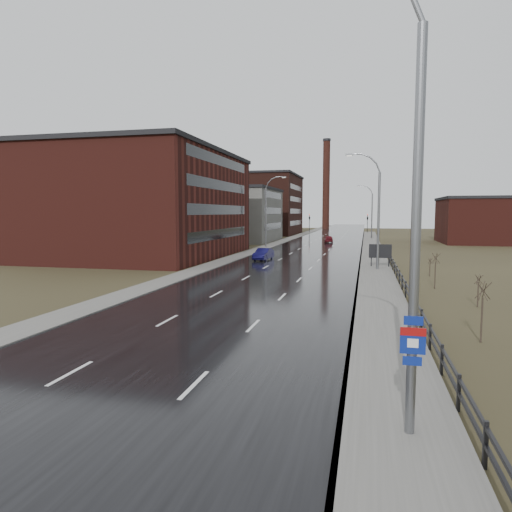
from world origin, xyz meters
The scene contains 24 objects.
ground centered at (0.00, 0.00, 0.00)m, with size 320.00×320.00×0.00m, color #2D2819.
road centered at (0.00, 60.00, 0.03)m, with size 14.00×300.00×0.06m, color black.
sidewalk_right centered at (8.60, 35.00, 0.09)m, with size 3.20×180.00×0.18m, color #595651.
curb_right centered at (7.08, 35.00, 0.09)m, with size 0.16×180.00×0.18m, color slate.
sidewalk_left centered at (-8.20, 60.00, 0.06)m, with size 2.40×260.00×0.12m, color #595651.
warehouse_near centered at (-20.99, 45.00, 6.76)m, with size 22.44×28.56×13.50m.
warehouse_mid centered at (-17.99, 78.00, 5.26)m, with size 16.32×20.40×10.50m.
warehouse_far centered at (-22.99, 108.00, 7.76)m, with size 26.52×24.48×15.50m.
building_right centered at (30.30, 82.00, 4.26)m, with size 18.36×16.32×8.50m.
smokestack centered at (-6.00, 150.00, 15.50)m, with size 2.70×2.70×30.70m.
streetlight_main centered at (8.47, 2.00, 6.06)m, with size 3.91×0.29×12.11m.
streetlight_right_mid centered at (8.50, 36.00, 5.84)m, with size 3.36×0.28×11.35m.
streetlight_left centered at (-7.70, 62.00, 5.84)m, with size 3.36×0.28×11.35m.
streetlight_right_far centered at (8.50, 90.00, 5.84)m, with size 3.36×0.28×11.35m.
guardrail centered at (10.30, 18.31, 0.71)m, with size 0.10×53.05×1.10m.
shrub_c centered at (12.62, 11.69, 1.43)m, with size 0.63×0.67×2.69m.
shrub_d centered at (14.24, 19.73, 1.04)m, with size 0.47×0.50×1.97m.
shrub_e centered at (12.70, 26.12, 1.43)m, with size 0.63×0.67×2.68m.
shrub_f centered at (13.22, 33.05, 0.86)m, with size 0.39×0.41×1.63m.
billboard centered at (9.10, 38.23, 1.67)m, with size 2.24×0.17×2.45m.
traffic_light_left centered at (-8.00, 120.00, 4.60)m, with size 0.58×2.73×5.30m.
traffic_light_right centered at (8.00, 120.00, 4.60)m, with size 0.58×2.73×5.30m.
car_near centered at (-4.10, 42.88, 0.69)m, with size 1.47×4.20×1.38m, color #0E0C3C.
car_far centered at (0.90, 76.72, 0.66)m, with size 1.56×3.87×1.32m, color #540E15.
Camera 1 is at (7.63, -9.52, 5.65)m, focal length 32.00 mm.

